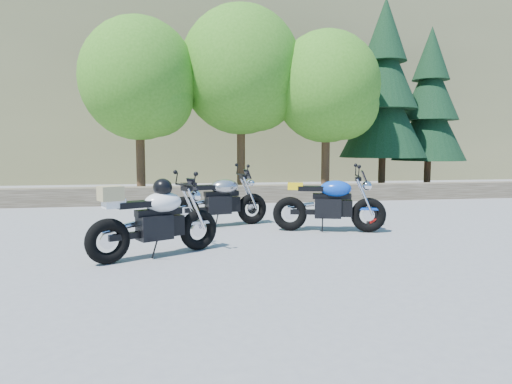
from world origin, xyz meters
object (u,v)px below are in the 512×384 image
blue_bike (330,204)px  backpack (373,217)px  silver_bike (220,201)px  white_bike (155,219)px

blue_bike → backpack: (1.15, 0.56, -0.37)m
silver_bike → white_bike: bearing=-129.6°
blue_bike → backpack: size_ratio=6.42×
silver_bike → blue_bike: (2.04, -0.94, 0.01)m
white_bike → backpack: (4.38, 2.09, -0.41)m
silver_bike → white_bike: (-1.18, -2.47, 0.05)m
silver_bike → blue_bike: blue_bike is taller
white_bike → blue_bike: size_ratio=0.91×
silver_bike → white_bike: size_ratio=1.09×
silver_bike → backpack: (3.20, -0.38, -0.36)m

